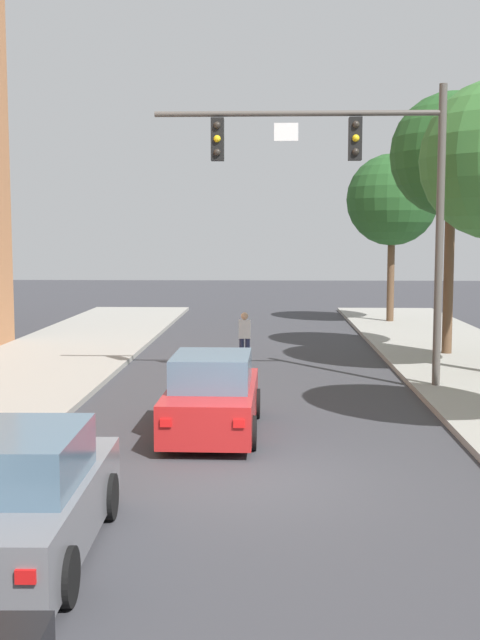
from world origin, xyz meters
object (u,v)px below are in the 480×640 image
object	(u,v)px
traffic_signal_mast	(357,178)
car_following_grey	(21,500)
street_tree_farthest	(392,200)
car_lead_red	(212,397)
pedestrian_crossing_road	(245,336)
street_tree_third	(452,155)

from	to	relation	value
traffic_signal_mast	car_following_grey	xyz separation A→B (m)	(-5.18, -10.90, -4.65)
traffic_signal_mast	car_following_grey	size ratio (longest dim) A/B	1.75
street_tree_farthest	traffic_signal_mast	bearing A→B (deg)	-101.73
car_lead_red	car_following_grey	world-z (taller)	same
car_following_grey	pedestrian_crossing_road	world-z (taller)	pedestrian_crossing_road
pedestrian_crossing_road	car_following_grey	bearing A→B (deg)	-98.76
traffic_signal_mast	street_tree_farthest	world-z (taller)	traffic_signal_mast
traffic_signal_mast	street_tree_farthest	xyz separation A→B (m)	(3.25, 15.65, 0.17)
car_lead_red	street_tree_farthest	world-z (taller)	street_tree_farthest
car_following_grey	street_tree_third	xyz separation A→B (m)	(8.77, 16.57, 5.77)
traffic_signal_mast	pedestrian_crossing_road	xyz separation A→B (m)	(-2.93, 3.71, -4.46)
car_following_grey	traffic_signal_mast	bearing A→B (deg)	64.58
pedestrian_crossing_road	street_tree_farthest	distance (m)	14.22
pedestrian_crossing_road	car_lead_red	bearing A→B (deg)	-92.63
street_tree_farthest	car_following_grey	bearing A→B (deg)	-107.62
car_lead_red	street_tree_third	distance (m)	13.64
car_following_grey	street_tree_third	bearing A→B (deg)	62.12
pedestrian_crossing_road	street_tree_third	size ratio (longest dim) A/B	0.20
pedestrian_crossing_road	street_tree_third	distance (m)	8.80
car_following_grey	pedestrian_crossing_road	bearing A→B (deg)	81.24
car_following_grey	street_tree_third	distance (m)	19.62
street_tree_farthest	street_tree_third	bearing A→B (deg)	-88.06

